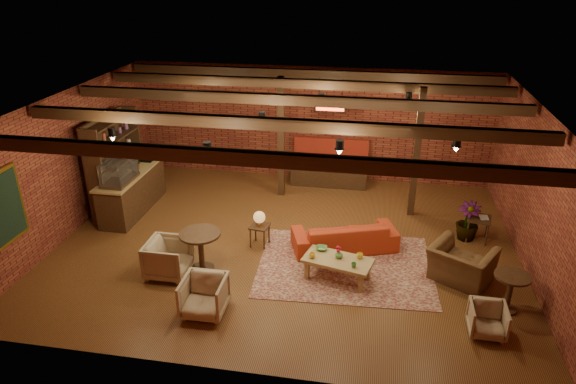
% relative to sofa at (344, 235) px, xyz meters
% --- Properties ---
extents(floor, '(10.00, 10.00, 0.00)m').
position_rel_sofa_xyz_m(floor, '(-1.29, -0.02, -0.33)').
color(floor, '#422010').
rests_on(floor, ground).
extents(ceiling, '(10.00, 8.00, 0.02)m').
position_rel_sofa_xyz_m(ceiling, '(-1.29, -0.02, 2.87)').
color(ceiling, black).
rests_on(ceiling, wall_back).
extents(wall_back, '(10.00, 0.02, 3.20)m').
position_rel_sofa_xyz_m(wall_back, '(-1.29, 3.98, 1.27)').
color(wall_back, maroon).
rests_on(wall_back, ground).
extents(wall_front, '(10.00, 0.02, 3.20)m').
position_rel_sofa_xyz_m(wall_front, '(-1.29, -4.02, 1.27)').
color(wall_front, maroon).
rests_on(wall_front, ground).
extents(wall_left, '(0.02, 8.00, 3.20)m').
position_rel_sofa_xyz_m(wall_left, '(-6.29, -0.02, 1.27)').
color(wall_left, maroon).
rests_on(wall_left, ground).
extents(wall_right, '(0.02, 8.00, 3.20)m').
position_rel_sofa_xyz_m(wall_right, '(3.71, -0.02, 1.27)').
color(wall_right, maroon).
rests_on(wall_right, ground).
extents(ceiling_beams, '(9.80, 6.40, 0.22)m').
position_rel_sofa_xyz_m(ceiling_beams, '(-1.29, -0.02, 2.75)').
color(ceiling_beams, black).
rests_on(ceiling_beams, ceiling).
extents(ceiling_pipe, '(9.60, 0.12, 0.12)m').
position_rel_sofa_xyz_m(ceiling_pipe, '(-1.29, 1.58, 2.52)').
color(ceiling_pipe, black).
rests_on(ceiling_pipe, ceiling).
extents(post_left, '(0.16, 0.16, 3.20)m').
position_rel_sofa_xyz_m(post_left, '(-1.89, 2.58, 1.27)').
color(post_left, black).
rests_on(post_left, ground).
extents(post_right, '(0.16, 0.16, 3.20)m').
position_rel_sofa_xyz_m(post_right, '(1.51, 1.98, 1.27)').
color(post_right, black).
rests_on(post_right, ground).
extents(service_counter, '(0.80, 2.50, 1.60)m').
position_rel_sofa_xyz_m(service_counter, '(-5.39, 0.98, 0.47)').
color(service_counter, black).
rests_on(service_counter, ground).
extents(plant_counter, '(0.35, 0.39, 0.30)m').
position_rel_sofa_xyz_m(plant_counter, '(-5.29, 1.18, 0.89)').
color(plant_counter, '#337F33').
rests_on(plant_counter, service_counter).
extents(shelving_hutch, '(0.52, 2.00, 2.40)m').
position_rel_sofa_xyz_m(shelving_hutch, '(-5.79, 1.08, 0.87)').
color(shelving_hutch, black).
rests_on(shelving_hutch, ground).
extents(chalkboard_menu, '(0.08, 0.96, 1.46)m').
position_rel_sofa_xyz_m(chalkboard_menu, '(-6.22, -2.32, 1.27)').
color(chalkboard_menu, black).
rests_on(chalkboard_menu, wall_left).
extents(banquette, '(2.10, 0.70, 1.00)m').
position_rel_sofa_xyz_m(banquette, '(-0.69, 3.53, 0.17)').
color(banquette, maroon).
rests_on(banquette, ground).
extents(service_sign, '(0.86, 0.06, 0.30)m').
position_rel_sofa_xyz_m(service_sign, '(-0.69, 3.08, 2.02)').
color(service_sign, '#FF3C19').
rests_on(service_sign, ceiling).
extents(ceiling_spotlights, '(6.40, 4.40, 0.28)m').
position_rel_sofa_xyz_m(ceiling_spotlights, '(-1.29, -0.02, 2.53)').
color(ceiling_spotlights, black).
rests_on(ceiling_spotlights, ceiling).
extents(rug, '(3.70, 2.91, 0.01)m').
position_rel_sofa_xyz_m(rug, '(0.08, -0.71, -0.32)').
color(rug, maroon).
rests_on(rug, floor).
extents(sofa, '(2.41, 1.57, 0.66)m').
position_rel_sofa_xyz_m(sofa, '(0.00, 0.00, 0.00)').
color(sofa, '#AD3118').
rests_on(sofa, floor).
extents(coffee_table, '(1.46, 0.97, 0.71)m').
position_rel_sofa_xyz_m(coffee_table, '(-0.05, -1.21, 0.08)').
color(coffee_table, '#A3844C').
rests_on(coffee_table, floor).
extents(side_table_lamp, '(0.44, 0.44, 0.83)m').
position_rel_sofa_xyz_m(side_table_lamp, '(-1.86, -0.18, 0.31)').
color(side_table_lamp, black).
rests_on(side_table_lamp, floor).
extents(round_table_left, '(0.83, 0.83, 0.86)m').
position_rel_sofa_xyz_m(round_table_left, '(-2.80, -1.37, 0.26)').
color(round_table_left, black).
rests_on(round_table_left, floor).
extents(armchair_a, '(0.76, 0.81, 0.84)m').
position_rel_sofa_xyz_m(armchair_a, '(-3.39, -1.64, 0.09)').
color(armchair_a, beige).
rests_on(armchair_a, floor).
extents(armchair_b, '(0.77, 0.72, 0.78)m').
position_rel_sofa_xyz_m(armchair_b, '(-2.30, -2.70, 0.06)').
color(armchair_b, beige).
rests_on(armchair_b, floor).
extents(armchair_right, '(1.35, 1.21, 0.99)m').
position_rel_sofa_xyz_m(armchair_right, '(2.35, -0.84, 0.17)').
color(armchair_right, brown).
rests_on(armchair_right, floor).
extents(side_table_book, '(0.60, 0.60, 0.59)m').
position_rel_sofa_xyz_m(side_table_book, '(2.93, 0.90, 0.19)').
color(side_table_book, black).
rests_on(side_table_book, floor).
extents(round_table_right, '(0.63, 0.63, 0.74)m').
position_rel_sofa_xyz_m(round_table_right, '(3.08, -1.67, 0.17)').
color(round_table_right, black).
rests_on(round_table_right, floor).
extents(armchair_far, '(0.60, 0.57, 0.61)m').
position_rel_sofa_xyz_m(armchair_far, '(2.59, -2.42, -0.02)').
color(armchair_far, beige).
rests_on(armchair_far, floor).
extents(plant_tall, '(1.90, 1.90, 2.69)m').
position_rel_sofa_xyz_m(plant_tall, '(2.70, 0.91, 1.02)').
color(plant_tall, '#4C7F4C').
rests_on(plant_tall, floor).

